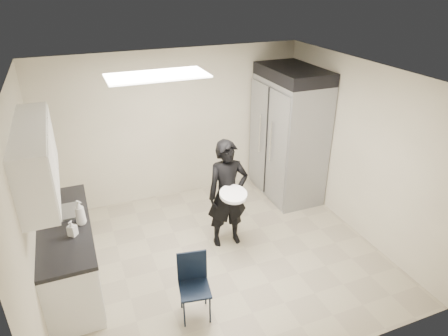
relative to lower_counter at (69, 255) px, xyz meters
name	(u,v)px	position (x,y,z in m)	size (l,w,h in m)	color
floor	(217,255)	(1.95, -0.20, -0.43)	(4.50, 4.50, 0.00)	tan
ceiling	(216,76)	(1.95, -0.20, 2.17)	(4.50, 4.50, 0.00)	white
back_wall	(175,126)	(1.95, 1.80, 0.87)	(4.50, 4.50, 0.00)	beige
left_wall	(28,210)	(-0.30, -0.20, 0.87)	(4.00, 4.00, 0.00)	beige
right_wall	(358,150)	(4.20, -0.20, 0.87)	(4.00, 4.00, 0.00)	beige
ceiling_panel	(157,76)	(1.35, 0.20, 2.14)	(1.20, 0.60, 0.02)	white
lower_counter	(69,255)	(0.00, 0.00, 0.00)	(0.60, 1.90, 0.86)	silver
countertop	(63,226)	(0.00, 0.00, 0.46)	(0.64, 1.95, 0.05)	black
sink	(64,216)	(0.02, 0.25, 0.44)	(0.42, 0.40, 0.14)	gray
faucet	(45,209)	(-0.18, 0.25, 0.59)	(0.02, 0.02, 0.24)	silver
upper_cabinets	(36,158)	(-0.13, 0.00, 1.40)	(0.35, 1.80, 0.75)	silver
towel_dispenser	(36,140)	(-0.19, 1.15, 1.19)	(0.22, 0.30, 0.35)	black
notice_sticker_left	(31,212)	(-0.29, -0.10, 0.79)	(0.00, 0.12, 0.07)	yellow
notice_sticker_right	(32,206)	(-0.29, 0.10, 0.75)	(0.00, 0.12, 0.07)	yellow
commercial_fridge	(288,139)	(3.78, 1.07, 0.62)	(0.80, 1.35, 2.10)	gray
fridge_compressor	(293,74)	(3.78, 1.07, 1.77)	(0.80, 1.35, 0.20)	black
folding_chair	(195,290)	(1.31, -1.14, -0.04)	(0.35, 0.35, 0.79)	black
man_tuxedo	(228,194)	(2.21, 0.06, 0.39)	(0.60, 0.40, 1.64)	black
bucket_lid	(233,194)	(2.19, -0.19, 0.53)	(0.38, 0.38, 0.05)	white
soap_bottle_a	(80,212)	(0.22, -0.07, 0.64)	(0.12, 0.12, 0.32)	white
soap_bottle_b	(72,228)	(0.11, -0.29, 0.58)	(0.09, 0.09, 0.20)	silver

